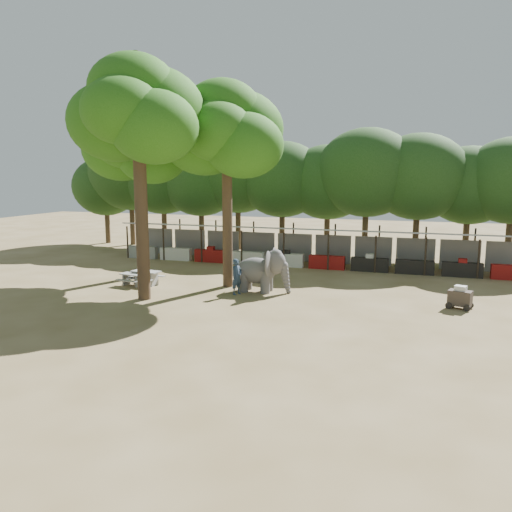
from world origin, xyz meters
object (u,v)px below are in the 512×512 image
(picnic_table_near, at_px, (133,278))
(picnic_table_far, at_px, (146,276))
(elephant, at_px, (263,270))
(cart_front, at_px, (460,297))
(yard_tree_left, at_px, (139,142))
(handler, at_px, (237,277))
(yard_tree_center, at_px, (137,113))
(yard_tree_back, at_px, (225,132))

(picnic_table_near, bearing_deg, picnic_table_far, 42.81)
(elephant, height_order, picnic_table_near, elephant)
(elephant, bearing_deg, cart_front, -3.66)
(yard_tree_left, distance_m, picnic_table_far, 8.16)
(elephant, bearing_deg, handler, -138.81)
(yard_tree_center, xyz_separation_m, handler, (4.28, 2.19, -8.26))
(yard_tree_center, height_order, picnic_table_near, yard_tree_center)
(picnic_table_near, xyz_separation_m, picnic_table_far, (0.64, 0.42, 0.08))
(yard_tree_back, bearing_deg, elephant, -18.68)
(yard_tree_center, height_order, yard_tree_back, yard_tree_center)
(handler, bearing_deg, picnic_table_far, 106.92)
(yard_tree_left, xyz_separation_m, cart_front, (18.27, -2.18, -7.66))
(yard_tree_back, xyz_separation_m, elephant, (2.38, -0.80, -7.37))
(yard_tree_left, relative_size, cart_front, 8.50)
(yard_tree_center, distance_m, yard_tree_back, 5.04)
(yard_tree_center, xyz_separation_m, picnic_table_near, (-2.07, 2.25, -8.75))
(handler, bearing_deg, elephant, -25.50)
(cart_front, bearing_deg, elephant, -164.36)
(yard_tree_left, bearing_deg, yard_tree_back, -9.46)
(yard_tree_back, relative_size, handler, 5.98)
(cart_front, bearing_deg, yard_tree_center, -151.71)
(cart_front, bearing_deg, handler, -158.87)
(yard_tree_left, distance_m, handler, 10.65)
(elephant, xyz_separation_m, cart_front, (9.89, -0.38, -0.63))
(yard_tree_left, relative_size, elephant, 3.62)
(elephant, height_order, handler, elephant)
(yard_tree_back, distance_m, picnic_table_far, 9.25)
(picnic_table_far, distance_m, cart_front, 16.70)
(elephant, xyz_separation_m, handler, (-1.10, -1.01, -0.22))
(yard_tree_left, height_order, picnic_table_far, yard_tree_left)
(yard_tree_center, height_order, cart_front, yard_tree_center)
(picnic_table_near, relative_size, cart_front, 1.23)
(elephant, xyz_separation_m, picnic_table_far, (-6.81, -0.52, -0.64))
(yard_tree_center, distance_m, picnic_table_near, 9.27)
(yard_tree_center, relative_size, picnic_table_far, 6.68)
(yard_tree_left, height_order, picnic_table_near, yard_tree_left)
(yard_tree_left, bearing_deg, picnic_table_near, -71.30)
(yard_tree_left, distance_m, elephant, 11.08)
(picnic_table_near, distance_m, cart_front, 17.35)
(yard_tree_back, xyz_separation_m, picnic_table_far, (-4.43, -1.32, -8.01))
(elephant, distance_m, picnic_table_near, 7.54)
(yard_tree_back, bearing_deg, cart_front, -5.51)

